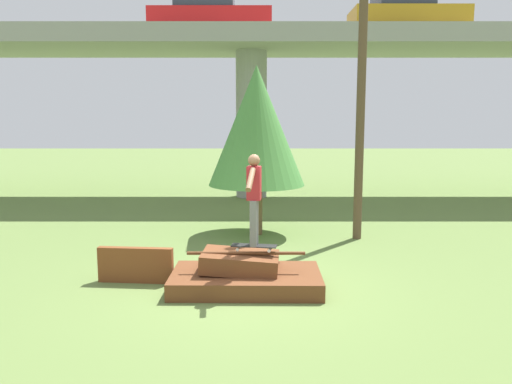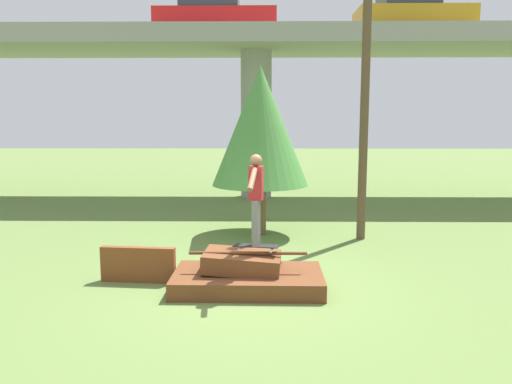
% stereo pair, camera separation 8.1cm
% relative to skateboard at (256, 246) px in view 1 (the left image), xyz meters
% --- Properties ---
extents(ground_plane, '(80.00, 80.00, 0.00)m').
position_rel_skateboard_xyz_m(ground_plane, '(-0.13, -0.07, -0.71)').
color(ground_plane, olive).
extents(scrap_pile, '(2.49, 1.38, 0.64)m').
position_rel_skateboard_xyz_m(scrap_pile, '(-0.16, -0.05, -0.49)').
color(scrap_pile, brown).
rests_on(scrap_pile, ground_plane).
extents(scrap_plank_loose, '(1.32, 0.24, 0.62)m').
position_rel_skateboard_xyz_m(scrap_plank_loose, '(-2.05, 0.25, -0.40)').
color(scrap_plank_loose, brown).
rests_on(scrap_plank_loose, ground_plane).
extents(skateboard, '(0.78, 0.33, 0.09)m').
position_rel_skateboard_xyz_m(skateboard, '(0.00, 0.00, 0.00)').
color(skateboard, black).
rests_on(skateboard, scrap_pile).
extents(skater, '(0.27, 1.19, 1.52)m').
position_rel_skateboard_xyz_m(skater, '(-0.00, -0.00, 0.89)').
color(skater, slate).
rests_on(skater, skateboard).
extents(highway_overpass, '(44.00, 4.19, 5.79)m').
position_rel_skateboard_xyz_m(highway_overpass, '(-0.13, 9.95, 4.36)').
color(highway_overpass, gray).
rests_on(highway_overpass, ground_plane).
extents(car_on_overpass_mid, '(4.25, 1.64, 1.47)m').
position_rel_skateboard_xyz_m(car_on_overpass_mid, '(-1.61, 10.19, 5.68)').
color(car_on_overpass_mid, red).
rests_on(car_on_overpass_mid, highway_overpass).
extents(car_on_overpass_right, '(3.86, 1.88, 1.52)m').
position_rel_skateboard_xyz_m(car_on_overpass_right, '(5.23, 9.93, 5.70)').
color(car_on_overpass_right, '#B28419').
rests_on(car_on_overpass_right, highway_overpass).
extents(utility_pole, '(1.30, 0.20, 8.26)m').
position_rel_skateboard_xyz_m(utility_pole, '(2.43, 3.46, 3.54)').
color(utility_pole, brown).
rests_on(utility_pole, ground_plane).
extents(tree_behind_left, '(2.33, 2.33, 4.08)m').
position_rel_skateboard_xyz_m(tree_behind_left, '(0.05, 3.93, 1.93)').
color(tree_behind_left, brown).
rests_on(tree_behind_left, ground_plane).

